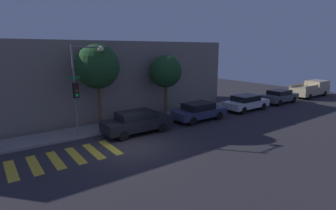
{
  "coord_description": "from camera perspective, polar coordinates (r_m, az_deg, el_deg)",
  "views": [
    {
      "loc": [
        -6.65,
        -12.46,
        5.49
      ],
      "look_at": [
        3.98,
        2.1,
        1.6
      ],
      "focal_mm": 28.0,
      "sensor_mm": 36.0,
      "label": 1
    }
  ],
  "objects": [
    {
      "name": "ground_plane",
      "position": [
        15.15,
        -7.58,
        -9.17
      ],
      "size": [
        60.0,
        60.0,
        0.0
      ],
      "primitive_type": "plane",
      "color": "#2D2B30"
    },
    {
      "name": "sidewalk",
      "position": [
        18.89,
        -13.99,
        -4.87
      ],
      "size": [
        26.0,
        2.35,
        0.14
      ],
      "primitive_type": "cube",
      "color": "gray",
      "rests_on": "ground"
    },
    {
      "name": "building_row",
      "position": [
        22.55,
        -18.83,
        5.28
      ],
      "size": [
        26.0,
        6.0,
        6.07
      ],
      "primitive_type": "cube",
      "color": "slate",
      "rests_on": "ground"
    },
    {
      "name": "crosswalk",
      "position": [
        14.7,
        -21.36,
        -10.63
      ],
      "size": [
        5.35,
        2.6,
        0.0
      ],
      "color": "gold",
      "rests_on": "ground"
    },
    {
      "name": "traffic_light_pole",
      "position": [
        16.73,
        -18.34,
        5.18
      ],
      "size": [
        2.31,
        0.56,
        5.73
      ],
      "color": "slate",
      "rests_on": "ground"
    },
    {
      "name": "sedan_near_corner",
      "position": [
        17.32,
        -6.74,
        -3.65
      ],
      "size": [
        4.58,
        1.75,
        1.5
      ],
      "color": "black",
      "rests_on": "ground"
    },
    {
      "name": "sedan_middle",
      "position": [
        20.49,
        6.76,
        -1.31
      ],
      "size": [
        4.39,
        1.82,
        1.4
      ],
      "color": "#2D3351",
      "rests_on": "ground"
    },
    {
      "name": "sedan_far_end",
      "position": [
        24.7,
        16.63,
        0.57
      ],
      "size": [
        4.48,
        1.86,
        1.4
      ],
      "color": "silver",
      "rests_on": "ground"
    },
    {
      "name": "sedan_tail_of_row",
      "position": [
        29.1,
        23.09,
        1.79
      ],
      "size": [
        4.22,
        1.82,
        1.37
      ],
      "color": "#4C5156",
      "rests_on": "ground"
    },
    {
      "name": "pickup_truck",
      "position": [
        34.85,
        28.73,
        3.12
      ],
      "size": [
        5.77,
        1.96,
        1.78
      ],
      "color": "tan",
      "rests_on": "ground"
    },
    {
      "name": "tree_near_corner",
      "position": [
        18.42,
        -15.11,
        8.0
      ],
      "size": [
        2.99,
        2.99,
        5.8
      ],
      "color": "brown",
      "rests_on": "ground"
    },
    {
      "name": "tree_midblock",
      "position": [
        21.17,
        -0.51,
        7.25
      ],
      "size": [
        2.59,
        2.59,
        5.0
      ],
      "color": "brown",
      "rests_on": "ground"
    }
  ]
}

